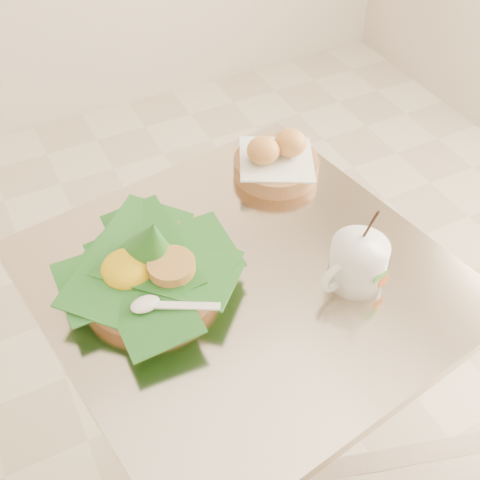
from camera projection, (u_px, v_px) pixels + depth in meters
name	position (u px, v px, depth m)	size (l,w,h in m)	color
floor	(195.00, 476.00, 1.60)	(3.60, 3.60, 0.00)	beige
cafe_table	(244.00, 345.00, 1.26)	(0.80, 0.80, 0.75)	gray
rice_basket	(149.00, 266.00, 1.06)	(0.31, 0.31, 0.16)	#AA7A48
bread_basket	(276.00, 160.00, 1.28)	(0.21, 0.21, 0.10)	#AA7A48
coffee_mug	(357.00, 263.00, 1.06)	(0.14, 0.11, 0.18)	white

